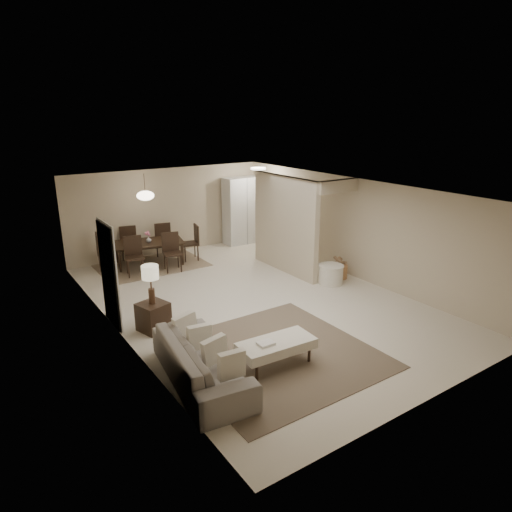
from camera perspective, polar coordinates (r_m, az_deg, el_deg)
floor at (r=10.25m, az=-0.26°, el=-5.58°), size 9.00×9.00×0.00m
ceiling at (r=9.55m, az=-0.28°, el=8.35°), size 9.00×9.00×0.00m
back_wall at (r=13.68m, az=-10.87°, el=5.54°), size 6.00×0.00×6.00m
left_wall at (r=8.60m, az=-17.11°, el=-2.09°), size 0.00×9.00×9.00m
right_wall at (r=11.70m, az=12.05°, el=3.44°), size 0.00×9.00×9.00m
partition at (r=11.82m, az=3.62°, el=3.94°), size 0.15×2.50×2.50m
doorway at (r=9.23m, az=-17.94°, el=-2.34°), size 0.04×0.90×2.04m
pantry_cabinet at (r=14.49m, az=-1.69°, el=5.70°), size 1.20×0.55×2.10m
flush_light at (r=13.45m, az=0.28°, el=10.88°), size 0.44×0.44×0.05m
living_rug at (r=8.12m, az=2.40°, el=-12.17°), size 3.20×3.20×0.01m
sofa at (r=7.30m, az=-6.86°, el=-12.88°), size 2.48×1.24×0.70m
ottoman_bench at (r=7.62m, az=2.56°, el=-11.16°), size 1.31×0.66×0.46m
side_table at (r=9.05m, az=-12.71°, el=-7.40°), size 0.62×0.62×0.55m
table_lamp at (r=8.73m, az=-13.08°, el=-2.40°), size 0.32×0.32×0.76m
round_pouf at (r=11.30m, az=9.35°, el=-2.29°), size 0.61×0.61×0.47m
wicker_basket at (r=11.74m, az=10.38°, el=-1.91°), size 0.53×0.53×0.34m
dining_rug at (r=12.94m, az=-13.06°, el=-1.02°), size 2.80×2.10×0.01m
dining_table at (r=12.84m, az=-13.15°, el=0.32°), size 2.01×1.40×0.64m
dining_chairs at (r=12.79m, az=-13.21°, el=1.10°), size 2.74×2.22×1.01m
vase at (r=12.73m, az=-13.28°, el=2.03°), size 0.16×0.16×0.15m
yellow_mat at (r=13.15m, az=4.36°, el=-0.29°), size 0.84×0.55×0.01m
pendant_light at (r=12.47m, az=-13.66°, el=7.35°), size 0.46×0.46×0.71m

